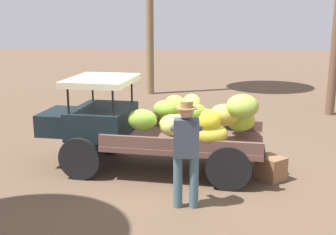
{
  "coord_description": "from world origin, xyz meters",
  "views": [
    {
      "loc": [
        -0.02,
        8.03,
        3.08
      ],
      "look_at": [
        0.36,
        -0.22,
        1.09
      ],
      "focal_mm": 46.19,
      "sensor_mm": 36.0,
      "label": 1
    }
  ],
  "objects": [
    {
      "name": "ground_plane",
      "position": [
        0.0,
        0.0,
        0.0
      ],
      "size": [
        60.0,
        60.0,
        0.0
      ],
      "primitive_type": "plane",
      "color": "brown"
    },
    {
      "name": "wooden_crate",
      "position": [
        -1.62,
        0.19,
        0.22
      ],
      "size": [
        0.62,
        0.63,
        0.45
      ],
      "primitive_type": "cube",
      "rotation": [
        0.0,
        0.0,
        2.24
      ],
      "color": "#8A603D",
      "rests_on": "ground"
    },
    {
      "name": "farmer",
      "position": [
        -0.01,
        1.48,
        1.01
      ],
      "size": [
        0.53,
        0.46,
        1.77
      ],
      "rotation": [
        0.0,
        0.0,
        -1.57
      ],
      "color": "#426072",
      "rests_on": "ground"
    },
    {
      "name": "truck",
      "position": [
        0.7,
        -0.23,
        0.93
      ],
      "size": [
        4.6,
        2.26,
        1.85
      ],
      "rotation": [
        0.0,
        0.0,
        -0.14
      ],
      "color": "black",
      "rests_on": "ground"
    }
  ]
}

